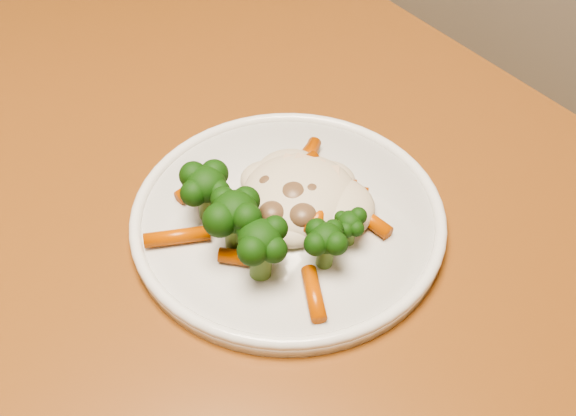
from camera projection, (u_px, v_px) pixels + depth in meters
name	position (u px, v px, depth m)	size (l,w,h in m)	color
dining_table	(263.00, 390.00, 0.61)	(1.30, 1.01, 0.75)	brown
plate	(288.00, 220.00, 0.59)	(0.26, 0.26, 0.01)	white
meal	(278.00, 207.00, 0.57)	(0.17, 0.18, 0.05)	beige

